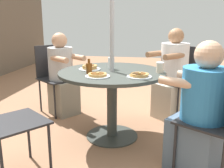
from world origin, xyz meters
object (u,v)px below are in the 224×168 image
patio_chair_east (181,76)px  diner_south (62,78)px  patio_chair_south (55,73)px  patio_table (112,84)px  patio_chair_north (222,117)px  syrup_bottle (89,68)px  coffee_cup (160,67)px  pancake_plate_c (139,75)px  pancake_plate_a (90,68)px  patio_chair_west (2,118)px  drinking_glass_a (111,63)px  pancake_plate_b (98,75)px  diner_north (200,115)px  diner_east (172,78)px

patio_chair_east → diner_south: diner_south is taller
patio_chair_east → patio_chair_south: 1.72m
patio_table → diner_south: bearing=52.7°
patio_chair_north → syrup_bottle: size_ratio=6.10×
patio_chair_east → coffee_cup: 0.93m
patio_chair_east → pancake_plate_c: (-1.10, 0.48, 0.22)m
patio_table → pancake_plate_a: (0.05, 0.26, 0.16)m
patio_chair_north → patio_chair_south: bearing=87.5°
patio_chair_west → patio_chair_north: bearing=47.5°
patio_chair_west → drinking_glass_a: (1.05, -0.68, 0.27)m
patio_chair_south → coffee_cup: (-0.69, -1.42, 0.26)m
patio_chair_north → pancake_plate_b: patio_chair_north is taller
patio_chair_west → drinking_glass_a: patio_chair_west is taller
pancake_plate_b → coffee_cup: coffee_cup is taller
diner_north → diner_south: diner_north is taller
drinking_glass_a → pancake_plate_c: bearing=-136.6°
patio_chair_north → patio_chair_south: size_ratio=1.00×
diner_east → drinking_glass_a: size_ratio=9.02×
patio_table → pancake_plate_b: 0.34m
patio_chair_east → diner_north: bearing=134.3°
syrup_bottle → coffee_cup: size_ratio=1.39×
diner_south → patio_chair_west: diner_south is taller
diner_east → patio_chair_south: 1.59m
patio_chair_south → pancake_plate_a: 0.97m
diner_south → coffee_cup: 1.44m
diner_south → syrup_bottle: (-0.75, -0.58, 0.29)m
pancake_plate_a → pancake_plate_c: (-0.28, -0.56, -0.00)m
pancake_plate_a → drinking_glass_a: (0.08, -0.23, 0.04)m
diner_north → syrup_bottle: bearing=102.6°
patio_chair_east → pancake_plate_c: bearing=108.5°
diner_south → pancake_plate_b: size_ratio=4.66×
patio_chair_north → diner_north: 0.18m
patio_chair_north → diner_east: 1.39m
diner_north → patio_chair_west: (-0.40, 1.54, 0.03)m
diner_north → pancake_plate_b: 0.99m
coffee_cup → drinking_glass_a: (0.10, 0.53, 0.01)m
patio_chair_north → pancake_plate_a: 1.43m
pancake_plate_c → drinking_glass_a: drinking_glass_a is taller
coffee_cup → pancake_plate_b: bearing=117.8°
pancake_plate_c → syrup_bottle: 0.52m
patio_chair_north → patio_chair_west: size_ratio=1.00×
diner_south → pancake_plate_a: diner_south is taller
diner_east → syrup_bottle: size_ratio=7.71×
patio_table → coffee_cup: bearing=-87.8°
patio_chair_north → pancake_plate_c: 0.82m
diner_east → patio_chair_west: diner_east is taller
diner_north → pancake_plate_c: bearing=93.2°
patio_chair_east → drinking_glass_a: (-0.74, 0.81, 0.27)m
patio_chair_west → pancake_plate_b: size_ratio=3.89×
patio_table → pancake_plate_a: bearing=79.9°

